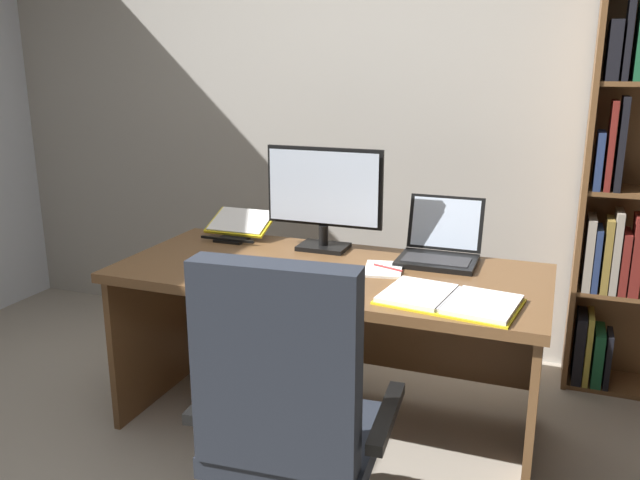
% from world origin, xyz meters
% --- Properties ---
extents(wall_back, '(5.37, 0.12, 2.67)m').
position_xyz_m(wall_back, '(0.00, 1.91, 1.34)').
color(wall_back, '#B2ADA3').
rests_on(wall_back, ground).
extents(desk, '(1.76, 0.80, 0.72)m').
position_xyz_m(desk, '(0.07, 0.94, 0.53)').
color(desk, brown).
rests_on(desk, ground).
extents(office_chair, '(0.64, 0.60, 1.03)m').
position_xyz_m(office_chair, '(0.23, 0.05, 0.44)').
color(office_chair, black).
rests_on(office_chair, ground).
extents(monitor, '(0.54, 0.16, 0.46)m').
position_xyz_m(monitor, '(-0.05, 1.13, 0.96)').
color(monitor, black).
rests_on(monitor, desk).
extents(laptop, '(0.33, 0.33, 0.26)m').
position_xyz_m(laptop, '(0.47, 1.14, 0.77)').
color(laptop, black).
rests_on(laptop, desk).
extents(keyboard, '(0.42, 0.15, 0.02)m').
position_xyz_m(keyboard, '(-0.05, 0.69, 0.73)').
color(keyboard, black).
rests_on(keyboard, desk).
extents(computer_mouse, '(0.06, 0.10, 0.04)m').
position_xyz_m(computer_mouse, '(-0.35, 0.69, 0.74)').
color(computer_mouse, black).
rests_on(computer_mouse, desk).
extents(reading_stand_with_book, '(0.31, 0.26, 0.12)m').
position_xyz_m(reading_stand_with_book, '(-0.51, 1.19, 0.78)').
color(reading_stand_with_book, black).
rests_on(reading_stand_with_book, desk).
extents(open_binder, '(0.51, 0.36, 0.02)m').
position_xyz_m(open_binder, '(0.60, 0.64, 0.73)').
color(open_binder, yellow).
rests_on(open_binder, desk).
extents(notepad, '(0.19, 0.23, 0.01)m').
position_xyz_m(notepad, '(0.29, 0.92, 0.72)').
color(notepad, white).
rests_on(notepad, desk).
extents(pen, '(0.13, 0.05, 0.01)m').
position_xyz_m(pen, '(0.31, 0.92, 0.73)').
color(pen, maroon).
rests_on(pen, notepad).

